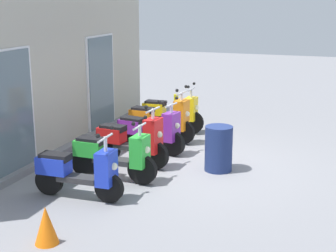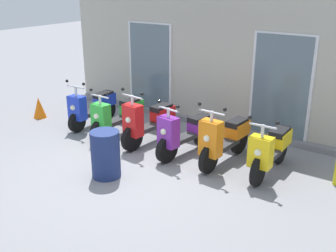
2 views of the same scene
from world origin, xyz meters
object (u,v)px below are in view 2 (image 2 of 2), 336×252
at_px(trash_bin, 106,154).
at_px(traffic_cone, 39,108).
at_px(scooter_purple, 185,132).
at_px(scooter_orange, 224,138).
at_px(scooter_green, 118,116).
at_px(scooter_red, 148,121).
at_px(scooter_blue, 92,107).
at_px(scooter_yellow, 271,149).

bearing_deg(trash_bin, traffic_cone, 158.69).
height_order(scooter_purple, traffic_cone, scooter_purple).
xyz_separation_m(scooter_purple, trash_bin, (-0.63, -1.61, -0.04)).
xyz_separation_m(scooter_purple, traffic_cone, (-4.21, -0.22, -0.20)).
bearing_deg(scooter_orange, traffic_cone, -176.80).
relative_size(scooter_green, scooter_red, 1.04).
distance_m(scooter_blue, scooter_purple, 2.71).
height_order(scooter_red, scooter_orange, same).
bearing_deg(scooter_blue, scooter_yellow, -0.08).
distance_m(scooter_blue, trash_bin, 2.72).
distance_m(scooter_purple, traffic_cone, 4.22).
distance_m(scooter_red, scooter_purple, 0.92).
distance_m(scooter_green, scooter_orange, 2.59).
bearing_deg(scooter_yellow, scooter_purple, -175.31).
distance_m(trash_bin, traffic_cone, 3.85).
relative_size(scooter_red, traffic_cone, 3.04).
bearing_deg(scooter_blue, scooter_orange, -1.34).
xyz_separation_m(scooter_blue, scooter_green, (0.94, -0.15, 0.01)).
bearing_deg(trash_bin, scooter_purple, 68.74).
xyz_separation_m(scooter_yellow, traffic_cone, (-5.92, -0.36, -0.21)).
relative_size(scooter_orange, trash_bin, 1.94).
bearing_deg(scooter_red, scooter_blue, 175.45).
relative_size(scooter_green, traffic_cone, 3.17).
distance_m(scooter_green, scooter_purple, 1.77).
bearing_deg(scooter_yellow, trash_bin, -143.08).
distance_m(scooter_green, trash_bin, 1.97).
height_order(scooter_red, traffic_cone, scooter_red).
bearing_deg(scooter_purple, trash_bin, -111.26).
xyz_separation_m(scooter_red, scooter_yellow, (2.63, 0.14, -0.03)).
distance_m(scooter_purple, scooter_yellow, 1.71).
relative_size(scooter_purple, scooter_yellow, 1.00).
xyz_separation_m(scooter_red, scooter_orange, (1.75, 0.06, 0.00)).
relative_size(scooter_blue, scooter_purple, 0.96).
xyz_separation_m(scooter_purple, scooter_orange, (0.82, 0.06, 0.04)).
bearing_deg(trash_bin, scooter_red, 100.33).
relative_size(scooter_orange, scooter_yellow, 1.02).
relative_size(scooter_purple, trash_bin, 1.90).
xyz_separation_m(scooter_blue, scooter_orange, (3.53, -0.08, 0.05)).
xyz_separation_m(scooter_blue, trash_bin, (2.08, -1.76, -0.03)).
relative_size(scooter_yellow, traffic_cone, 3.09).
relative_size(scooter_blue, scooter_green, 0.93).
height_order(scooter_purple, trash_bin, scooter_purple).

